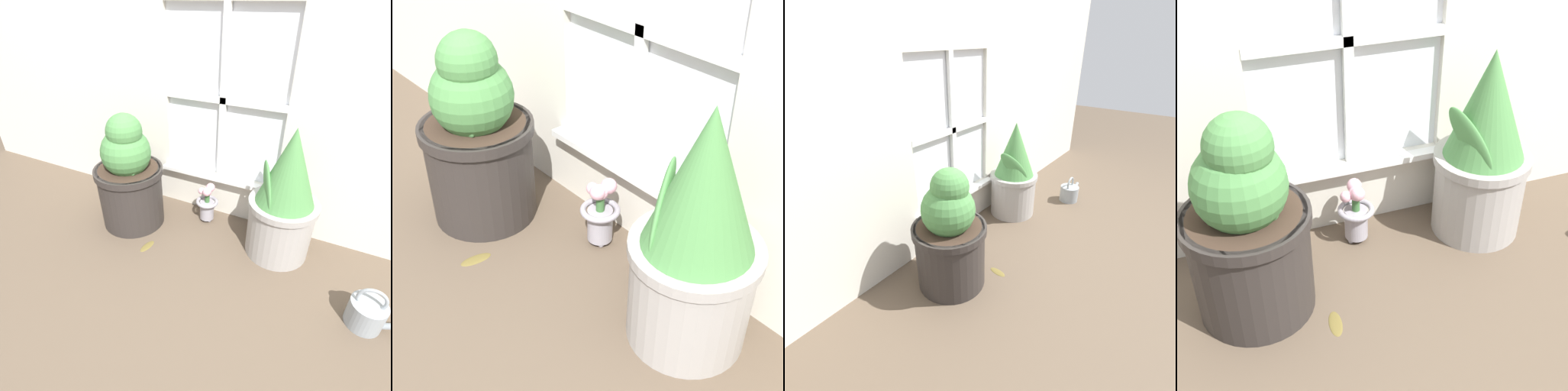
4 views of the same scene
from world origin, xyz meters
TOP-DOWN VIEW (x-y plane):
  - ground_plane at (0.00, 0.00)m, footprint 10.00×10.00m
  - potted_plant_left at (-0.45, 0.26)m, footprint 0.41×0.41m
  - potted_plant_right at (0.45, 0.39)m, footprint 0.37×0.37m
  - flower_vase at (-0.03, 0.47)m, footprint 0.14×0.14m
  - fallen_leaf at (-0.23, 0.08)m, footprint 0.06×0.11m

SIDE VIEW (x-z plane):
  - ground_plane at x=0.00m, z-range 0.00..0.00m
  - fallen_leaf at x=-0.23m, z-range 0.00..0.01m
  - flower_vase at x=-0.03m, z-range 0.00..0.26m
  - potted_plant_left at x=-0.45m, z-range -0.04..0.67m
  - potted_plant_right at x=0.45m, z-range -0.03..0.71m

